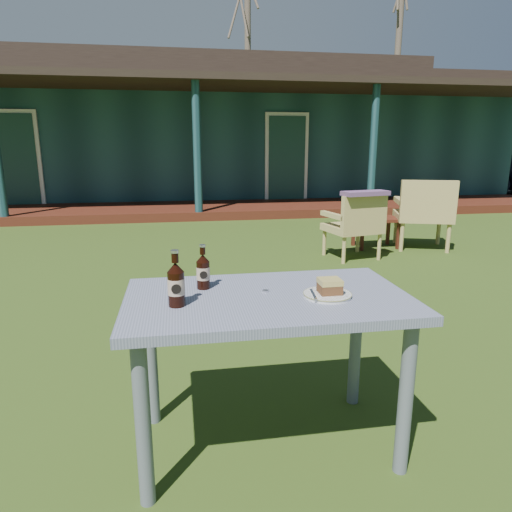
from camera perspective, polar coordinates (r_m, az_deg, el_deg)
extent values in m
plane|color=#334916|center=(3.68, -3.44, -7.66)|extent=(80.00, 80.00, 0.00)
cube|color=#183B40|center=(12.91, -8.32, 13.49)|extent=(15.00, 6.00, 2.60)
cube|color=black|center=(12.98, -8.55, 19.90)|extent=(15.80, 6.80, 0.30)
cube|color=black|center=(13.03, -8.62, 21.64)|extent=(12.00, 3.50, 0.60)
cube|color=#481C11|center=(9.10, -7.36, 5.72)|extent=(15.00, 1.80, 0.16)
cube|color=black|center=(9.08, -7.85, 20.70)|extent=(15.40, 2.00, 0.12)
cylinder|color=#183B40|center=(8.21, -7.36, 12.88)|extent=(0.14, 0.14, 2.45)
cylinder|color=#183B40|center=(8.96, 14.42, 12.64)|extent=(0.14, 0.14, 2.45)
cube|color=white|center=(10.38, -27.79, 10.37)|extent=(0.95, 0.06, 2.00)
cube|color=#193D38|center=(10.35, -27.84, 10.36)|extent=(0.80, 0.04, 1.85)
cube|color=white|center=(10.17, 3.83, 11.85)|extent=(0.95, 0.06, 2.00)
cube|color=#193D38|center=(10.14, 3.87, 11.85)|extent=(0.80, 0.04, 1.85)
cylinder|color=brown|center=(22.42, -1.03, 22.56)|extent=(0.28, 0.28, 9.50)
cylinder|color=brown|center=(23.04, 17.34, 23.64)|extent=(0.28, 0.28, 11.00)
cube|color=slate|center=(1.95, 1.49, -5.52)|extent=(1.20, 0.70, 0.04)
cylinder|color=slate|center=(1.84, -13.93, -19.74)|extent=(0.06, 0.06, 0.68)
cylinder|color=slate|center=(2.03, 18.20, -16.57)|extent=(0.06, 0.06, 0.68)
cylinder|color=slate|center=(2.31, -13.01, -12.36)|extent=(0.06, 0.06, 0.68)
cylinder|color=slate|center=(2.46, 12.34, -10.57)|extent=(0.06, 0.06, 0.68)
cylinder|color=silver|center=(1.95, 8.92, -4.81)|extent=(0.20, 0.20, 0.01)
cylinder|color=olive|center=(1.95, 8.92, -4.68)|extent=(0.20, 0.20, 0.00)
cube|color=#51301A|center=(1.95, 9.19, -4.04)|extent=(0.09, 0.08, 0.04)
cube|color=tan|center=(1.94, 9.22, -3.16)|extent=(0.09, 0.09, 0.02)
cube|color=silver|center=(1.92, 7.18, -4.78)|extent=(0.03, 0.14, 0.00)
cylinder|color=black|center=(2.03, -6.61, -2.40)|extent=(0.06, 0.06, 0.12)
cone|color=black|center=(2.01, -6.67, -0.26)|extent=(0.06, 0.06, 0.03)
cylinder|color=black|center=(2.00, -6.70, 0.68)|extent=(0.02, 0.02, 0.03)
cylinder|color=silver|center=(2.00, -6.72, 1.28)|extent=(0.03, 0.03, 0.01)
cylinder|color=tan|center=(2.03, -6.62, -2.14)|extent=(0.06, 0.06, 0.06)
cylinder|color=black|center=(2.00, -6.57, -2.37)|extent=(0.03, 0.00, 0.03)
cylinder|color=black|center=(1.83, -9.93, -4.09)|extent=(0.07, 0.07, 0.14)
cone|color=black|center=(1.80, -10.05, -1.39)|extent=(0.07, 0.07, 0.04)
cylinder|color=black|center=(1.79, -10.10, -0.20)|extent=(0.03, 0.03, 0.04)
cylinder|color=silver|center=(1.79, -10.13, 0.56)|extent=(0.03, 0.03, 0.01)
cylinder|color=tan|center=(1.82, -9.94, -3.77)|extent=(0.07, 0.07, 0.06)
cylinder|color=black|center=(1.79, -9.94, -4.09)|extent=(0.04, 0.00, 0.04)
cylinder|color=silver|center=(1.99, 1.21, -4.40)|extent=(0.03, 0.03, 0.01)
cube|color=tan|center=(5.61, 11.91, 3.41)|extent=(0.67, 0.65, 0.08)
cube|color=tan|center=(5.38, 13.39, 5.38)|extent=(0.58, 0.19, 0.38)
cube|color=tan|center=(5.74, 14.05, 5.21)|extent=(0.16, 0.51, 0.05)
cube|color=tan|center=(5.46, 9.63, 5.01)|extent=(0.16, 0.51, 0.05)
cylinder|color=tan|center=(5.96, 12.60, 2.02)|extent=(0.04, 0.04, 0.32)
cylinder|color=tan|center=(5.71, 8.54, 1.69)|extent=(0.04, 0.04, 0.32)
cylinder|color=tan|center=(5.60, 15.14, 1.13)|extent=(0.04, 0.04, 0.32)
cylinder|color=tan|center=(5.33, 10.93, 0.73)|extent=(0.04, 0.04, 0.32)
cube|color=tan|center=(6.40, 20.07, 4.68)|extent=(0.84, 0.81, 0.09)
cube|color=tan|center=(6.10, 20.77, 6.76)|extent=(0.67, 0.29, 0.44)
cube|color=tan|center=(6.46, 22.80, 6.27)|extent=(0.26, 0.58, 0.06)
cube|color=tan|center=(6.34, 17.51, 6.58)|extent=(0.26, 0.58, 0.06)
cylinder|color=tan|center=(6.75, 21.85, 2.94)|extent=(0.05, 0.05, 0.37)
cylinder|color=tan|center=(6.64, 17.08, 3.17)|extent=(0.05, 0.05, 0.37)
cylinder|color=tan|center=(6.24, 22.90, 2.04)|extent=(0.05, 0.05, 0.37)
cylinder|color=tan|center=(6.13, 17.75, 2.27)|extent=(0.05, 0.05, 0.37)
cube|color=#67446D|center=(5.35, 13.52, 7.64)|extent=(0.58, 0.31, 0.05)
cube|color=#481C11|center=(6.24, 14.82, 4.47)|extent=(0.60, 0.40, 0.04)
cube|color=#481C11|center=(6.04, 13.12, 2.34)|extent=(0.04, 0.04, 0.36)
cube|color=#481C11|center=(6.25, 17.36, 2.45)|extent=(0.04, 0.04, 0.36)
cube|color=#481C11|center=(6.31, 12.08, 2.88)|extent=(0.04, 0.04, 0.36)
cube|color=#481C11|center=(6.51, 16.18, 2.97)|extent=(0.04, 0.04, 0.36)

